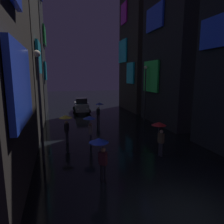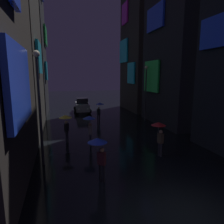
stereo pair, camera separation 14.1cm
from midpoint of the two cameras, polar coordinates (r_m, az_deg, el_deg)
ground_plane at (r=8.24m, az=20.22°, el=-26.73°), size 120.00×120.00×0.00m
building_left_mid at (r=19.23m, az=-27.35°, el=25.17°), size 4.25×7.80×20.29m
building_left_far at (r=27.71m, az=-23.21°, el=20.18°), size 4.25×7.49×19.95m
building_right_mid at (r=22.51m, az=19.04°, el=27.69°), size 4.25×7.61×23.56m
building_right_far at (r=29.85m, az=8.72°, el=20.99°), size 4.25×7.68×20.85m
pedestrian_foreground_left_blue at (r=14.02m, az=-6.16°, el=-2.96°), size 0.90×0.90×2.12m
pedestrian_far_right_blue at (r=20.86m, az=-3.40°, el=1.49°), size 0.90×0.90×2.12m
pedestrian_foreground_right_yellow at (r=14.71m, az=-12.76°, el=-2.52°), size 0.90×0.90×2.12m
pedestrian_midstreet_centre_red at (r=12.46m, az=13.62°, el=-4.89°), size 0.90×0.90×2.12m
pedestrian_near_crossing_blue at (r=9.21m, az=-3.30°, el=-10.11°), size 0.90×0.90×2.12m
car_distant at (r=27.18m, az=-8.38°, el=1.89°), size 2.39×4.22×1.92m
streetlamp_left_near at (r=11.15m, az=-19.80°, el=4.12°), size 0.36×0.36×6.15m
streetlamp_right_far at (r=21.75m, az=9.81°, el=6.99°), size 0.36×0.36×5.90m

